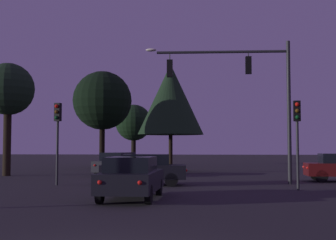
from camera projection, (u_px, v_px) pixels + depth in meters
name	position (u px, v px, depth m)	size (l,w,h in m)	color
ground_plane	(184.00, 174.00, 31.80)	(168.00, 168.00, 0.00)	#262326
traffic_signal_mast_arm	(247.00, 84.00, 23.80)	(7.42, 0.54, 7.29)	#232326
traffic_light_corner_left	(57.00, 127.00, 22.91)	(0.34, 0.38, 4.05)	#232326
traffic_light_corner_right	(297.00, 126.00, 20.31)	(0.32, 0.36, 3.90)	#232326
car_nearside_lane	(132.00, 177.00, 16.63)	(1.87, 4.36, 1.52)	black
car_crossing_left	(144.00, 169.00, 22.72)	(4.31, 2.13, 1.52)	black
car_far_lane	(118.00, 164.00, 30.09)	(2.70, 4.57, 1.52)	#232328
tree_behind_sign	(8.00, 90.00, 30.57)	(3.43, 3.43, 7.40)	black
tree_left_far	(102.00, 101.00, 41.50)	(5.24, 5.24, 8.64)	black
tree_center_horizon	(171.00, 99.00, 35.81)	(5.06, 5.06, 8.29)	black
tree_right_cluster	(134.00, 123.00, 48.38)	(3.77, 3.77, 6.30)	black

